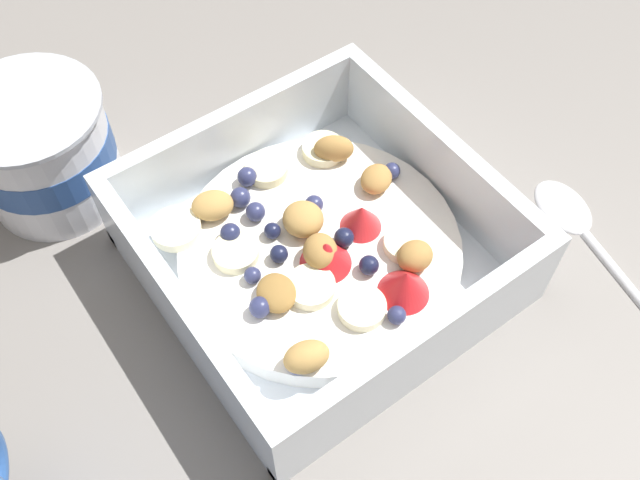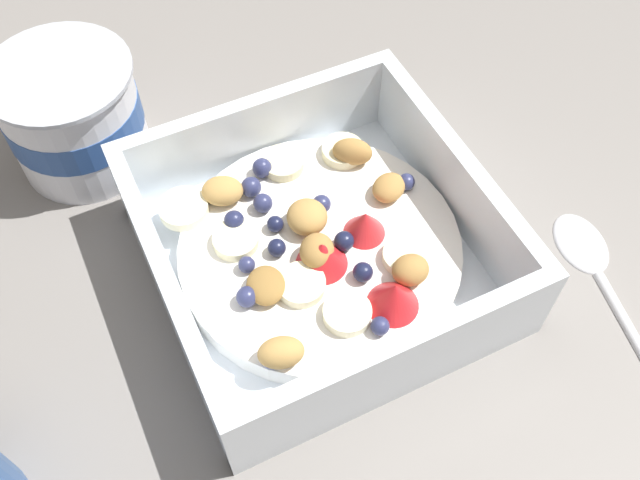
# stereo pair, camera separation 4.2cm
# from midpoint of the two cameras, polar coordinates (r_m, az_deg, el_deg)

# --- Properties ---
(ground_plane) EXTENTS (2.40, 2.40, 0.00)m
(ground_plane) POSITION_cam_midpoint_polar(r_m,az_deg,el_deg) (0.46, -2.58, -0.22)
(ground_plane) COLOR gray
(fruit_bowl) EXTENTS (0.20, 0.20, 0.06)m
(fruit_bowl) POSITION_cam_midpoint_polar(r_m,az_deg,el_deg) (0.43, -2.80, -0.94)
(fruit_bowl) COLOR white
(fruit_bowl) RESTS_ON ground
(spoon) EXTENTS (0.05, 0.17, 0.01)m
(spoon) POSITION_cam_midpoint_polar(r_m,az_deg,el_deg) (0.48, 18.46, 0.34)
(spoon) COLOR silver
(spoon) RESTS_ON ground
(yogurt_cup) EXTENTS (0.09, 0.09, 0.08)m
(yogurt_cup) POSITION_cam_midpoint_polar(r_m,az_deg,el_deg) (0.49, -23.71, 6.48)
(yogurt_cup) COLOR white
(yogurt_cup) RESTS_ON ground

